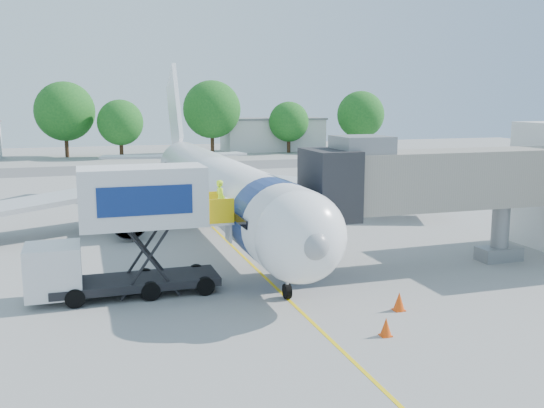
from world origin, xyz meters
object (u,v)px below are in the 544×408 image
object	(u,v)px
aircraft	(217,186)
ground_tug	(401,335)
catering_hiloader	(128,232)
jet_bridge	(426,181)

from	to	relation	value
aircraft	ground_tug	bearing A→B (deg)	-85.37
aircraft	ground_tug	size ratio (longest dim) A/B	10.06
aircraft	catering_hiloader	size ratio (longest dim) A/B	4.44
aircraft	ground_tug	xyz separation A→B (m)	(1.64, -20.21, -2.22)
aircraft	jet_bridge	bearing A→B (deg)	-54.30
aircraft	catering_hiloader	world-z (taller)	aircraft
jet_bridge	catering_hiloader	size ratio (longest dim) A/B	1.64
catering_hiloader	ground_tug	xyz separation A→B (m)	(7.91, -9.08, -2.03)
catering_hiloader	jet_bridge	bearing A→B (deg)	0.01
catering_hiloader	aircraft	bearing A→B (deg)	60.60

